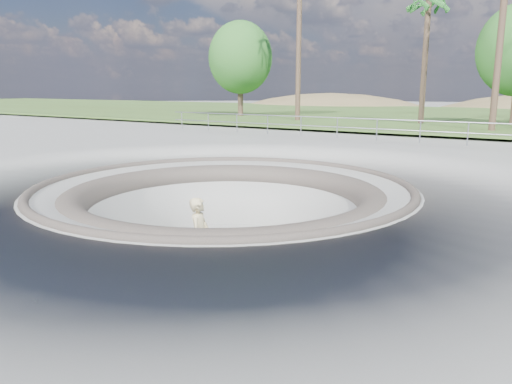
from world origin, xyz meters
TOP-DOWN VIEW (x-y plane):
  - ground at (0.00, 0.00)m, footprint 180.00×180.00m
  - skate_bowl at (0.00, 0.00)m, footprint 14.00×14.00m
  - grass_strip at (0.00, 34.00)m, footprint 180.00×36.00m
  - safety_railing at (0.00, 12.00)m, footprint 25.00×0.06m
  - skateboard at (0.68, -1.91)m, footprint 0.80×0.24m
  - skater at (0.68, -1.91)m, footprint 0.67×0.82m
  - palm_b at (-0.92, 23.09)m, footprint 2.60×2.60m
  - bushy_tree_left at (-15.96, 23.87)m, footprint 5.36×4.87m

SIDE VIEW (x-z plane):
  - skateboard at x=0.68m, z-range -1.88..-1.79m
  - skate_bowl at x=0.00m, z-range -3.88..0.22m
  - skater at x=0.68m, z-range -1.82..0.10m
  - ground at x=0.00m, z-range 0.00..0.00m
  - grass_strip at x=0.00m, z-range 0.16..0.28m
  - safety_railing at x=0.00m, z-range 0.18..1.20m
  - bushy_tree_left at x=-15.96m, z-range 1.10..8.83m
  - palm_b at x=-0.92m, z-range 3.35..12.26m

